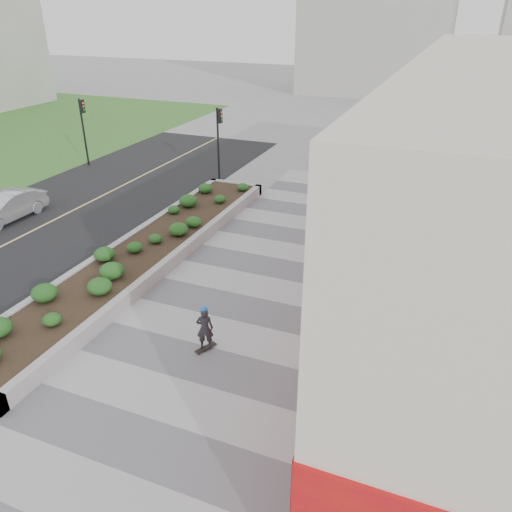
{
  "coord_description": "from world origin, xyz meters",
  "views": [
    {
      "loc": [
        5.5,
        -8.29,
        9.33
      ],
      "look_at": [
        -0.62,
        6.85,
        1.1
      ],
      "focal_mm": 35.0,
      "sensor_mm": 36.0,
      "label": 1
    }
  ],
  "objects_px": {
    "skateboarder": "(205,328)",
    "traffic_signal_near": "(219,133)",
    "traffic_signal_far": "(83,122)",
    "car_silver": "(6,207)",
    "planter": "(147,249)"
  },
  "relations": [
    {
      "from": "skateboarder",
      "to": "traffic_signal_near",
      "type": "bearing_deg",
      "value": 138.96
    },
    {
      "from": "traffic_signal_far",
      "to": "skateboarder",
      "type": "relative_size",
      "value": 2.72
    },
    {
      "from": "skateboarder",
      "to": "car_silver",
      "type": "relative_size",
      "value": 0.38
    },
    {
      "from": "planter",
      "to": "traffic_signal_far",
      "type": "height_order",
      "value": "traffic_signal_far"
    },
    {
      "from": "planter",
      "to": "skateboarder",
      "type": "relative_size",
      "value": 11.67
    },
    {
      "from": "traffic_signal_near",
      "to": "car_silver",
      "type": "bearing_deg",
      "value": -125.5
    },
    {
      "from": "skateboarder",
      "to": "planter",
      "type": "bearing_deg",
      "value": 162.67
    },
    {
      "from": "planter",
      "to": "skateboarder",
      "type": "distance_m",
      "value": 6.77
    },
    {
      "from": "traffic_signal_far",
      "to": "skateboarder",
      "type": "xyz_separation_m",
      "value": [
        15.94,
        -14.54,
        -1.98
      ]
    },
    {
      "from": "planter",
      "to": "traffic_signal_near",
      "type": "height_order",
      "value": "traffic_signal_near"
    },
    {
      "from": "traffic_signal_near",
      "to": "skateboarder",
      "type": "relative_size",
      "value": 2.72
    },
    {
      "from": "traffic_signal_far",
      "to": "car_silver",
      "type": "xyz_separation_m",
      "value": [
        2.4,
        -9.04,
        -2.08
      ]
    },
    {
      "from": "car_silver",
      "to": "planter",
      "type": "bearing_deg",
      "value": -5.16
    },
    {
      "from": "planter",
      "to": "traffic_signal_far",
      "type": "distance_m",
      "value": 15.0
    },
    {
      "from": "skateboarder",
      "to": "traffic_signal_far",
      "type": "bearing_deg",
      "value": 162.45
    }
  ]
}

